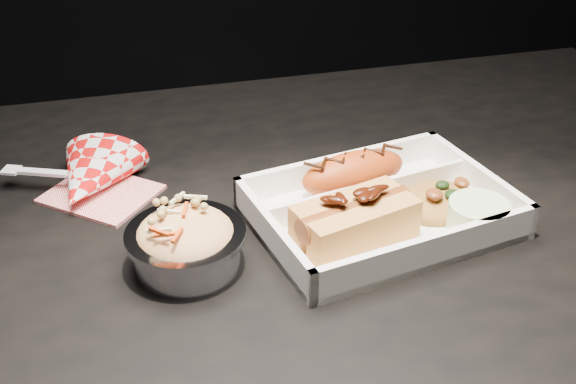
% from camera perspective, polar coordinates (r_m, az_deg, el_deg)
% --- Properties ---
extents(dining_table, '(1.20, 0.80, 0.75)m').
position_cam_1_polar(dining_table, '(0.78, -0.75, -9.05)').
color(dining_table, black).
rests_on(dining_table, ground).
extents(food_tray, '(0.28, 0.22, 0.04)m').
position_cam_1_polar(food_tray, '(0.74, 7.21, -1.69)').
color(food_tray, white).
rests_on(food_tray, dining_table).
extents(fried_pastry, '(0.13, 0.07, 0.04)m').
position_cam_1_polar(fried_pastry, '(0.77, 5.18, 1.55)').
color(fried_pastry, '#B84312').
rests_on(fried_pastry, food_tray).
extents(hotdog, '(0.13, 0.09, 0.06)m').
position_cam_1_polar(hotdog, '(0.69, 5.32, -2.08)').
color(hotdog, '#DB984B').
rests_on(hotdog, food_tray).
extents(fried_rice_mound, '(0.10, 0.09, 0.03)m').
position_cam_1_polar(fried_rice_mound, '(0.76, 11.91, -0.13)').
color(fried_rice_mound, '#AF7532').
rests_on(fried_rice_mound, food_tray).
extents(cupcake_liner, '(0.06, 0.06, 0.03)m').
position_cam_1_polar(cupcake_liner, '(0.74, 14.77, -1.87)').
color(cupcake_liner, beige).
rests_on(cupcake_liner, food_tray).
extents(foil_coleslaw_cup, '(0.11, 0.11, 0.07)m').
position_cam_1_polar(foil_coleslaw_cup, '(0.67, -8.07, -3.82)').
color(foil_coleslaw_cup, silver).
rests_on(foil_coleslaw_cup, dining_table).
extents(napkin_fork, '(0.18, 0.15, 0.10)m').
position_cam_1_polar(napkin_fork, '(0.81, -15.38, 1.00)').
color(napkin_fork, red).
rests_on(napkin_fork, dining_table).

